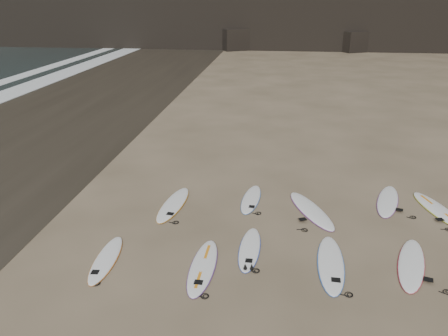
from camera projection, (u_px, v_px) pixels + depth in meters
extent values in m
plane|color=#897559|center=(285.00, 256.00, 11.38)|extent=(240.00, 240.00, 0.00)
cube|color=#383026|center=(25.00, 129.00, 22.07)|extent=(12.00, 200.00, 0.01)
cube|color=black|center=(351.00, 41.00, 51.51)|extent=(4.23, 4.46, 2.33)
cube|color=black|center=(233.00, 39.00, 53.06)|extent=(4.49, 4.76, 2.49)
ellipsoid|color=white|center=(106.00, 259.00, 11.18)|extent=(0.65, 2.25, 0.08)
ellipsoid|color=white|center=(203.00, 266.00, 10.87)|extent=(0.64, 2.51, 0.09)
ellipsoid|color=white|center=(250.00, 248.00, 11.64)|extent=(0.61, 2.23, 0.08)
ellipsoid|color=white|center=(331.00, 263.00, 10.99)|extent=(0.78, 2.69, 0.10)
ellipsoid|color=white|center=(411.00, 264.00, 10.97)|extent=(1.32, 2.62, 0.09)
ellipsoid|color=white|center=(173.00, 204.00, 14.08)|extent=(0.88, 2.65, 0.09)
ellipsoid|color=white|center=(251.00, 199.00, 14.45)|extent=(0.76, 2.28, 0.08)
ellipsoid|color=white|center=(311.00, 210.00, 13.68)|extent=(1.67, 2.79, 0.10)
ellipsoid|color=white|center=(388.00, 201.00, 14.31)|extent=(1.32, 2.63, 0.09)
ellipsoid|color=white|center=(438.00, 210.00, 13.70)|extent=(1.32, 2.74, 0.10)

